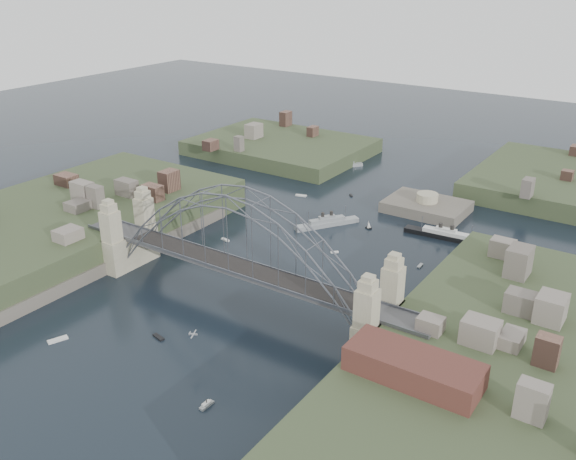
# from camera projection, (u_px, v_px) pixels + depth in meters

# --- Properties ---
(ground) EXTENTS (500.00, 500.00, 0.00)m
(ground) POSITION_uv_depth(u_px,v_px,m) (239.00, 303.00, 129.33)
(ground) COLOR black
(ground) RESTS_ON ground
(bridge) EXTENTS (84.00, 13.80, 24.60)m
(bridge) POSITION_uv_depth(u_px,v_px,m) (238.00, 249.00, 124.44)
(bridge) COLOR #49494B
(bridge) RESTS_ON ground
(shore_west) EXTENTS (50.50, 90.00, 12.00)m
(shore_west) POSITION_uv_depth(u_px,v_px,m) (61.00, 232.00, 158.00)
(shore_west) COLOR #364427
(shore_west) RESTS_ON ground
(shore_east) EXTENTS (50.50, 90.00, 12.00)m
(shore_east) POSITION_uv_depth(u_px,v_px,m) (523.00, 394.00, 99.10)
(shore_east) COLOR #364427
(shore_east) RESTS_ON ground
(headland_nw) EXTENTS (60.00, 45.00, 9.00)m
(headland_nw) POSITION_uv_depth(u_px,v_px,m) (281.00, 152.00, 229.67)
(headland_nw) COLOR #364427
(headland_nw) RESTS_ON ground
(fort_island) EXTENTS (22.00, 16.00, 9.40)m
(fort_island) POSITION_uv_depth(u_px,v_px,m) (426.00, 213.00, 176.56)
(fort_island) COLOR #5B554A
(fort_island) RESTS_ON ground
(wharf_shed) EXTENTS (20.00, 8.00, 4.00)m
(wharf_shed) POSITION_uv_depth(u_px,v_px,m) (414.00, 367.00, 92.11)
(wharf_shed) COLOR #592D26
(wharf_shed) RESTS_ON shore_east
(finger_pier) EXTENTS (4.00, 22.00, 1.40)m
(finger_pier) POSITION_uv_depth(u_px,v_px,m) (335.00, 460.00, 87.71)
(finger_pier) COLOR #49494B
(finger_pier) RESTS_ON ground
(naval_cruiser_near) EXTENTS (11.95, 16.57, 5.46)m
(naval_cruiser_near) POSITION_uv_depth(u_px,v_px,m) (327.00, 223.00, 166.47)
(naval_cruiser_near) COLOR #909698
(naval_cruiser_near) RESTS_ON ground
(naval_cruiser_far) EXTENTS (10.67, 11.39, 4.63)m
(naval_cruiser_far) POSITION_uv_depth(u_px,v_px,m) (343.00, 165.00, 214.20)
(naval_cruiser_far) COLOR #909698
(naval_cruiser_far) RESTS_ON ground
(ocean_liner) EXTENTS (21.50, 4.36, 5.24)m
(ocean_liner) POSITION_uv_depth(u_px,v_px,m) (445.00, 235.00, 158.99)
(ocean_liner) COLOR black
(ocean_liner) RESTS_ON ground
(aeroplane) EXTENTS (1.56, 2.63, 0.40)m
(aeroplane) POSITION_uv_depth(u_px,v_px,m) (193.00, 334.00, 108.26)
(aeroplane) COLOR #A0A3A6
(small_boat_a) EXTENTS (2.59, 1.33, 0.45)m
(small_boat_a) POSITION_uv_depth(u_px,v_px,m) (225.00, 240.00, 158.09)
(small_boat_a) COLOR silver
(small_boat_a) RESTS_ON ground
(small_boat_b) EXTENTS (1.86, 1.76, 0.45)m
(small_boat_b) POSITION_uv_depth(u_px,v_px,m) (335.00, 252.00, 151.38)
(small_boat_b) COLOR silver
(small_boat_b) RESTS_ON ground
(small_boat_c) EXTENTS (2.90, 1.51, 0.45)m
(small_boat_c) POSITION_uv_depth(u_px,v_px,m) (159.00, 337.00, 117.21)
(small_boat_c) COLOR silver
(small_boat_c) RESTS_ON ground
(small_boat_d) EXTENTS (0.84, 2.30, 0.45)m
(small_boat_d) POSITION_uv_depth(u_px,v_px,m) (420.00, 266.00, 144.65)
(small_boat_d) COLOR silver
(small_boat_d) RESTS_ON ground
(small_boat_e) EXTENTS (3.50, 1.95, 0.45)m
(small_boat_e) POSITION_uv_depth(u_px,v_px,m) (301.00, 196.00, 187.91)
(small_boat_e) COLOR silver
(small_boat_e) RESTS_ON ground
(small_boat_f) EXTENTS (1.68, 1.04, 2.38)m
(small_boat_f) POSITION_uv_depth(u_px,v_px,m) (369.00, 225.00, 164.78)
(small_boat_f) COLOR silver
(small_boat_f) RESTS_ON ground
(small_boat_g) EXTENTS (0.95, 2.71, 1.43)m
(small_boat_g) POSITION_uv_depth(u_px,v_px,m) (207.00, 405.00, 99.18)
(small_boat_g) COLOR silver
(small_boat_g) RESTS_ON ground
(small_boat_h) EXTENTS (1.78, 1.94, 0.45)m
(small_boat_h) POSITION_uv_depth(u_px,v_px,m) (351.00, 195.00, 188.09)
(small_boat_h) COLOR silver
(small_boat_h) RESTS_ON ground
(small_boat_i) EXTENTS (2.59, 1.28, 1.43)m
(small_boat_i) POSITION_uv_depth(u_px,v_px,m) (413.00, 320.00, 122.43)
(small_boat_i) COLOR silver
(small_boat_i) RESTS_ON ground
(small_boat_j) EXTENTS (2.48, 3.83, 0.45)m
(small_boat_j) POSITION_uv_depth(u_px,v_px,m) (58.00, 340.00, 116.41)
(small_boat_j) COLOR silver
(small_boat_j) RESTS_ON ground
(small_boat_k) EXTENTS (2.04, 2.00, 0.45)m
(small_boat_k) POSITION_uv_depth(u_px,v_px,m) (462.00, 180.00, 201.30)
(small_boat_k) COLOR silver
(small_boat_k) RESTS_ON ground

